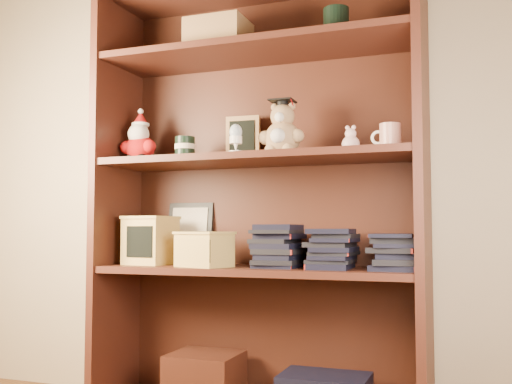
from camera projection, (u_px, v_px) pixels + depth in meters
bookcase at (260, 204)px, 2.21m from camera, size 1.20×0.35×1.60m
shelf_lower at (256, 270)px, 2.15m from camera, size 1.14×0.33×0.02m
shelf_upper at (256, 160)px, 2.17m from camera, size 1.14×0.33×0.02m
santa_plush at (140, 141)px, 2.34m from camera, size 0.15×0.11×0.22m
teachers_tin at (185, 148)px, 2.28m from camera, size 0.08×0.08×0.09m
chalkboard_plaque at (243, 139)px, 2.32m from camera, size 0.14×0.07×0.17m
egg_cup at (236, 138)px, 2.12m from camera, size 0.05×0.05×0.11m
grad_teddy_bear at (282, 133)px, 2.14m from camera, size 0.17×0.15×0.21m
pink_figurine at (351, 142)px, 2.06m from camera, size 0.06×0.06×0.10m
teacher_mug at (390, 137)px, 2.01m from camera, size 0.10×0.07×0.09m
certificate_frame at (190, 233)px, 2.40m from camera, size 0.19×0.05×0.24m
treats_box at (150, 240)px, 2.30m from camera, size 0.19×0.19×0.18m
pencils_box at (204, 249)px, 2.15m from camera, size 0.23×0.20×0.13m
book_stack_left at (277, 247)px, 2.13m from camera, size 0.14×0.20×0.14m
book_stack_mid at (333, 248)px, 2.06m from camera, size 0.14×0.20×0.14m
book_stack_right at (397, 253)px, 1.98m from camera, size 0.14×0.20×0.11m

